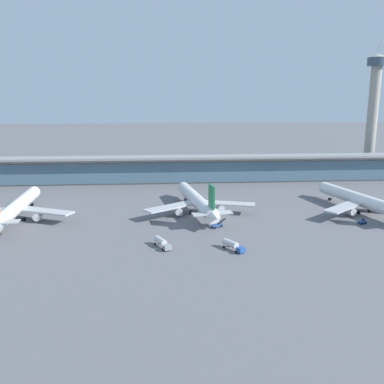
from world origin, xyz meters
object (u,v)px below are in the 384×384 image
Objects in this scene: service_truck_near_nose_blue at (362,222)px; service_truck_under_wing_blue at (217,225)px; airliner_left_stand at (16,207)px; airliner_centre_stand at (197,201)px; airliner_right_stand at (363,201)px; service_truck_on_taxiway_blue at (233,245)px; safety_cone_alpha at (1,233)px; control_tower at (373,105)px; service_truck_by_tail_grey at (162,242)px.

service_truck_under_wing_blue reaches higher than service_truck_near_nose_blue.
airliner_left_stand is 1.00× the size of airliner_centre_stand.
airliner_left_stand is 79.55m from service_truck_under_wing_blue.
airliner_right_stand is at bearing -3.88° from airliner_centre_stand.
airliner_centre_stand is at bearing 176.12° from airliner_right_stand.
service_truck_on_taxiway_blue reaches higher than safety_cone_alpha.
control_tower is (55.66, 108.39, 41.61)m from service_truck_near_nose_blue.
airliner_right_stand is (141.43, 0.34, 0.00)m from airliner_left_stand.
airliner_right_stand is 18.59× the size of service_truck_near_nose_blue.
control_tower is at bearing 62.43° from airliner_right_stand.
airliner_centre_stand is 87.39× the size of safety_cone_alpha.
service_truck_by_tail_grey is 1.04× the size of service_truck_on_taxiway_blue.
airliner_centre_stand is 1.01× the size of airliner_right_stand.
service_truck_by_tail_grey is (-76.87, -19.83, 0.83)m from service_truck_near_nose_blue.
airliner_left_stand reaches higher than service_truck_by_tail_grey.
service_truck_by_tail_grey reaches higher than service_truck_near_nose_blue.
airliner_right_stand reaches higher than safety_cone_alpha.
airliner_left_stand is 134.96m from service_truck_near_nose_blue.
airliner_centre_stand is 9.79× the size of service_truck_under_wing_blue.
airliner_centre_stand reaches higher than safety_cone_alpha.
safety_cone_alpha is at bearing -178.29° from service_truck_under_wing_blue.
service_truck_near_nose_blue reaches higher than safety_cone_alpha.
airliner_right_stand is 110.63m from control_tower.
airliner_centre_stand reaches higher than service_truck_on_taxiway_blue.
service_truck_by_tail_grey is 22.85m from service_truck_on_taxiway_blue.
airliner_left_stand and airliner_right_stand have the same top height.
control_tower is at bearing 44.09° from service_truck_under_wing_blue.
airliner_right_stand is 9.70× the size of service_truck_under_wing_blue.
service_truck_on_taxiway_blue is (-54.41, -24.01, 0.83)m from service_truck_near_nose_blue.
airliner_centre_stand is 69.54m from airliner_right_stand.
airliner_right_stand is 91.73m from service_truck_by_tail_grey.
airliner_left_stand is 18.58m from safety_cone_alpha.
airliner_left_stand is at bearing 153.45° from service_truck_on_taxiway_blue.
safety_cone_alpha is (-71.98, -22.99, -4.82)m from airliner_centre_stand.
service_truck_under_wing_blue is at bearing -74.27° from airliner_centre_stand.
safety_cone_alpha is (-189.55, -110.60, -42.17)m from control_tower.
service_truck_on_taxiway_blue is (22.46, -4.18, 0.00)m from service_truck_by_tail_grey.
airliner_right_stand is 0.78× the size of control_tower.
control_tower is 223.47m from safety_cone_alpha.
airliner_left_stand is at bearing 90.23° from safety_cone_alpha.
service_truck_near_nose_blue is 0.04× the size of control_tower.
service_truck_by_tail_grey is at bearing -31.92° from airliner_left_stand.
service_truck_on_taxiway_blue is 176.94m from control_tower.
service_truck_near_nose_blue is (-7.47, -16.08, -4.27)m from airliner_right_stand.
service_truck_by_tail_grey reaches higher than service_truck_under_wing_blue.
airliner_right_stand is 6.95× the size of service_truck_by_tail_grey.
service_truck_by_tail_grey is (-14.96, -40.62, -3.43)m from airliner_centre_stand.
airliner_left_stand and airliner_centre_stand have the same top height.
airliner_left_stand is at bearing 173.30° from service_truck_near_nose_blue.
service_truck_on_taxiway_blue is at bearing -15.34° from safety_cone_alpha.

